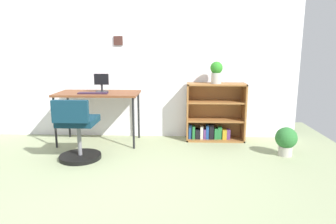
% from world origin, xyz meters
% --- Properties ---
extents(ground_plane, '(6.24, 6.24, 0.00)m').
position_xyz_m(ground_plane, '(0.00, 0.00, 0.00)').
color(ground_plane, '#94A077').
extents(wall_back, '(5.20, 0.12, 2.50)m').
position_xyz_m(wall_back, '(-0.00, 2.15, 1.25)').
color(wall_back, white).
rests_on(wall_back, ground_plane).
extents(desk, '(1.17, 0.60, 0.75)m').
position_xyz_m(desk, '(-0.37, 1.72, 0.69)').
color(desk, brown).
rests_on(desk, ground_plane).
extents(monitor, '(0.21, 0.18, 0.26)m').
position_xyz_m(monitor, '(-0.32, 1.78, 0.87)').
color(monitor, '#262628').
rests_on(monitor, desk).
extents(keyboard, '(0.41, 0.11, 0.02)m').
position_xyz_m(keyboard, '(-0.40, 1.59, 0.76)').
color(keyboard, '#2D1B30').
rests_on(keyboard, desk).
extents(office_chair, '(0.52, 0.55, 0.79)m').
position_xyz_m(office_chair, '(-0.44, 0.99, 0.35)').
color(office_chair, black).
rests_on(office_chair, ground_plane).
extents(bookshelf_low, '(0.87, 0.30, 0.86)m').
position_xyz_m(bookshelf_low, '(1.33, 1.96, 0.38)').
color(bookshelf_low, '#956031').
rests_on(bookshelf_low, ground_plane).
extents(potted_plant_on_shelf, '(0.18, 0.18, 0.32)m').
position_xyz_m(potted_plant_on_shelf, '(1.34, 1.90, 1.04)').
color(potted_plant_on_shelf, '#B7B2A8').
rests_on(potted_plant_on_shelf, bookshelf_low).
extents(potted_plant_floor, '(0.28, 0.28, 0.38)m').
position_xyz_m(potted_plant_floor, '(2.19, 1.26, 0.21)').
color(potted_plant_floor, '#B7B2A8').
rests_on(potted_plant_floor, ground_plane).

